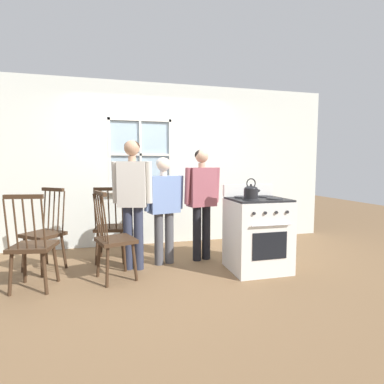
{
  "coord_description": "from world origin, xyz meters",
  "views": [
    {
      "loc": [
        -0.58,
        -3.68,
        1.34
      ],
      "look_at": [
        0.36,
        -0.0,
        1.0
      ],
      "focal_mm": 28.0,
      "sensor_mm": 36.0,
      "label": 1
    }
  ],
  "objects": [
    {
      "name": "person_adult_right",
      "position": [
        0.58,
        0.32,
        0.93
      ],
      "size": [
        0.55,
        0.29,
        1.56
      ],
      "rotation": [
        0.0,
        0.0,
        0.21
      ],
      "color": "black",
      "rests_on": "ground_plane"
    },
    {
      "name": "chair_center_cluster",
      "position": [
        -1.46,
        -0.22,
        0.47
      ],
      "size": [
        0.48,
        0.46,
        1.05
      ],
      "rotation": [
        0.0,
        0.0,
        2.99
      ],
      "color": "#3D2819",
      "rests_on": "ground_plane"
    },
    {
      "name": "chair_near_wall",
      "position": [
        -1.47,
        0.42,
        0.47
      ],
      "size": [
        0.58,
        0.58,
        1.05
      ],
      "rotation": [
        0.0,
        0.0,
        -0.71
      ],
      "color": "#3D2819",
      "rests_on": "ground_plane"
    },
    {
      "name": "person_elderly_left",
      "position": [
        -0.38,
        0.16,
        0.99
      ],
      "size": [
        0.52,
        0.29,
        1.65
      ],
      "rotation": [
        0.0,
        0.0,
        -0.26
      ],
      "color": "#2D3347",
      "rests_on": "ground_plane"
    },
    {
      "name": "person_teen_center",
      "position": [
        0.04,
        0.28,
        0.86
      ],
      "size": [
        0.56,
        0.3,
        1.44
      ],
      "rotation": [
        0.0,
        0.0,
        0.25
      ],
      "color": "#4C4C51",
      "rests_on": "ground_plane"
    },
    {
      "name": "stove",
      "position": [
        1.16,
        -0.25,
        0.47
      ],
      "size": [
        0.71,
        0.68,
        1.08
      ],
      "color": "white",
      "rests_on": "ground_plane"
    },
    {
      "name": "wall_back",
      "position": [
        0.01,
        1.4,
        1.34
      ],
      "size": [
        6.4,
        0.16,
        2.7
      ],
      "color": "silver",
      "rests_on": "ground_plane"
    },
    {
      "name": "chair_near_stove",
      "position": [
        -0.66,
        0.57,
        0.47
      ],
      "size": [
        0.47,
        0.46,
        1.05
      ],
      "rotation": [
        0.0,
        0.0,
        3.0
      ],
      "color": "#3D2819",
      "rests_on": "ground_plane"
    },
    {
      "name": "potted_plant",
      "position": [
        -0.24,
        1.31,
        1.02
      ],
      "size": [
        0.13,
        0.12,
        0.32
      ],
      "color": "#42474C",
      "rests_on": "wall_back"
    },
    {
      "name": "chair_by_window",
      "position": [
        -0.62,
        -0.14,
        0.47
      ],
      "size": [
        0.51,
        0.53,
        1.05
      ],
      "rotation": [
        0.0,
        0.0,
        1.89
      ],
      "color": "#3D2819",
      "rests_on": "ground_plane"
    },
    {
      "name": "kettle",
      "position": [
        1.0,
        -0.38,
        1.02
      ],
      "size": [
        0.21,
        0.17,
        0.25
      ],
      "color": "black",
      "rests_on": "stove"
    },
    {
      "name": "ground_plane",
      "position": [
        0.0,
        0.0,
        0.0
      ],
      "size": [
        16.0,
        16.0,
        0.0
      ],
      "primitive_type": "plane",
      "color": "brown"
    }
  ]
}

